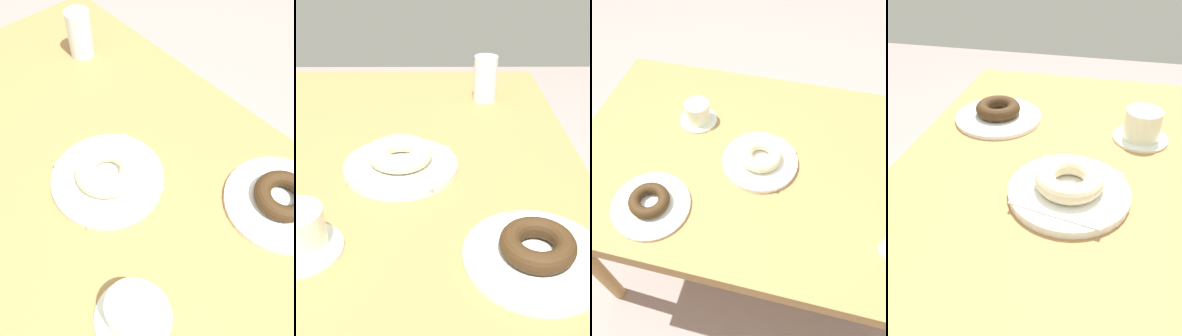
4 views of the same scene
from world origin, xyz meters
TOP-DOWN VIEW (x-y plane):
  - table at (0.00, 0.00)m, footprint 1.23×0.79m
  - plate_sugar_ring at (0.02, 0.02)m, footprint 0.23×0.23m
  - napkin_sugar_ring at (0.02, 0.02)m, footprint 0.20×0.20m
  - donut_sugar_ring at (0.02, 0.02)m, footprint 0.13×0.13m
  - plate_chocolate_ring at (0.28, 0.24)m, footprint 0.22×0.22m
  - napkin_chocolate_ring at (0.28, 0.24)m, footprint 0.21×0.21m
  - donut_chocolate_ring at (0.28, 0.24)m, footprint 0.11×0.11m
  - water_glass at (-0.36, 0.22)m, footprint 0.06×0.06m
  - coffee_cup at (0.26, -0.11)m, footprint 0.13×0.13m

SIDE VIEW (x-z plane):
  - table at x=0.00m, z-range 0.29..1.01m
  - plate_chocolate_ring at x=0.28m, z-range 0.72..0.73m
  - plate_sugar_ring at x=0.02m, z-range 0.72..0.74m
  - napkin_chocolate_ring at x=0.28m, z-range 0.73..0.73m
  - napkin_sugar_ring at x=0.02m, z-range 0.74..0.74m
  - donut_chocolate_ring at x=0.28m, z-range 0.73..0.77m
  - coffee_cup at x=0.26m, z-range 0.72..0.79m
  - donut_sugar_ring at x=0.02m, z-range 0.74..0.78m
  - water_glass at x=-0.36m, z-range 0.72..0.84m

